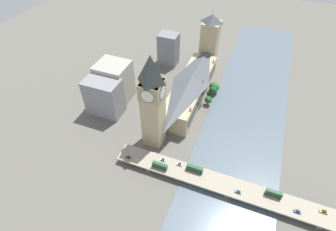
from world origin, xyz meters
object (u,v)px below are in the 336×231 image
(double_decker_bus_rear, at_px, (274,193))
(clock_tower, at_px, (153,101))
(victoria_tower, at_px, (210,41))
(double_decker_bus_mid, at_px, (160,166))
(double_decker_bus_lead, at_px, (195,169))
(car_southbound_lead, at_px, (128,157))
(road_bridge, at_px, (229,187))
(car_northbound_lead, at_px, (324,212))
(car_southbound_mid, at_px, (163,160))
(parliament_hall, at_px, (191,88))
(car_southbound_extra, at_px, (297,212))
(car_northbound_tail, at_px, (180,164))
(car_southbound_tail, at_px, (238,192))

(double_decker_bus_rear, bearing_deg, clock_tower, -12.16)
(victoria_tower, distance_m, double_decker_bus_mid, 145.37)
(double_decker_bus_lead, xyz_separation_m, car_southbound_lead, (47.14, 6.69, -1.95))
(double_decker_bus_rear, bearing_deg, double_decker_bus_lead, 0.12)
(clock_tower, distance_m, road_bridge, 75.79)
(double_decker_bus_mid, height_order, car_northbound_lead, double_decker_bus_mid)
(car_southbound_lead, xyz_separation_m, car_southbound_mid, (-23.79, -6.94, -0.03))
(car_southbound_mid, bearing_deg, clock_tower, -52.36)
(parliament_hall, distance_m, victoria_tower, 61.75)
(victoria_tower, relative_size, car_northbound_lead, 12.35)
(double_decker_bus_mid, relative_size, car_southbound_lead, 2.45)
(victoria_tower, bearing_deg, double_decker_bus_rear, 120.06)
(car_southbound_mid, xyz_separation_m, car_southbound_extra, (-89.74, 6.01, 0.02))
(double_decker_bus_lead, xyz_separation_m, car_northbound_tail, (11.12, -0.86, -1.93))
(victoria_tower, xyz_separation_m, car_southbound_mid, (-4.53, 137.34, -21.81))
(car_southbound_mid, height_order, car_southbound_extra, car_southbound_extra)
(car_southbound_lead, relative_size, car_southbound_mid, 1.12)
(victoria_tower, height_order, road_bridge, victoria_tower)
(car_northbound_tail, distance_m, car_southbound_tail, 42.43)
(car_northbound_lead, bearing_deg, double_decker_bus_lead, -0.09)
(double_decker_bus_mid, bearing_deg, double_decker_bus_lead, -164.57)
(road_bridge, distance_m, double_decker_bus_lead, 24.97)
(clock_tower, bearing_deg, car_southbound_lead, 71.09)
(double_decker_bus_rear, height_order, car_southbound_mid, double_decker_bus_rear)
(double_decker_bus_rear, xyz_separation_m, car_southbound_extra, (-14.69, 5.87, -2.11))
(car_northbound_lead, height_order, car_northbound_tail, car_northbound_lead)
(double_decker_bus_rear, xyz_separation_m, car_southbound_mid, (75.05, -0.14, -2.12))
(clock_tower, relative_size, car_southbound_lead, 17.21)
(victoria_tower, distance_m, road_bridge, 151.70)
(victoria_tower, xyz_separation_m, car_southbound_tail, (-58.69, 143.16, -21.80))
(clock_tower, distance_m, car_northbound_lead, 125.84)
(car_northbound_lead, bearing_deg, clock_tower, -9.33)
(car_southbound_tail, bearing_deg, car_southbound_lead, 0.83)
(clock_tower, height_order, road_bridge, clock_tower)
(parliament_hall, distance_m, double_decker_bus_lead, 82.73)
(road_bridge, bearing_deg, double_decker_bus_mid, 4.23)
(double_decker_bus_mid, xyz_separation_m, car_southbound_lead, (24.16, 0.35, -2.00))
(victoria_tower, bearing_deg, double_decker_bus_mid, 91.95)
(car_northbound_tail, bearing_deg, victoria_tower, -83.02)
(car_northbound_lead, bearing_deg, road_bridge, 2.73)
(parliament_hall, bearing_deg, car_northbound_tail, 102.24)
(road_bridge, height_order, car_southbound_tail, car_southbound_tail)
(car_southbound_extra, bearing_deg, double_decker_bus_rear, -21.78)
(clock_tower, height_order, car_northbound_lead, clock_tower)
(car_northbound_tail, height_order, car_southbound_mid, car_northbound_tail)
(clock_tower, height_order, victoria_tower, clock_tower)
(parliament_hall, xyz_separation_m, road_bridge, (-52.36, 80.62, -7.99))
(parliament_hall, xyz_separation_m, clock_tower, (10.36, 58.31, 28.24))
(victoria_tower, distance_m, car_southbound_mid, 139.14)
(clock_tower, relative_size, double_decker_bus_rear, 7.55)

